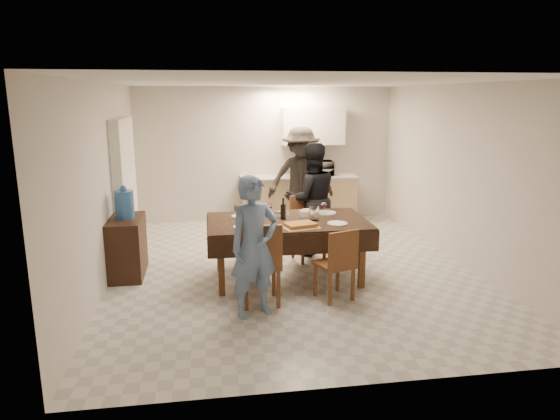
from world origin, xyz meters
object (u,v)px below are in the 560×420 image
at_px(microwave, 319,168).
at_px(console, 127,247).
at_px(savoury_tart, 300,225).
at_px(person_kitchen, 301,178).
at_px(water_jug, 124,205).
at_px(wine_bottle, 283,209).
at_px(person_far, 311,199).
at_px(person_near, 254,247).
at_px(dining_table, 287,223).
at_px(water_pitcher, 314,213).

bearing_deg(microwave, console, 38.08).
xyz_separation_m(savoury_tart, person_kitchen, (0.58, 2.99, 0.09)).
bearing_deg(person_kitchen, console, -143.07).
distance_m(water_jug, person_kitchen, 3.54).
distance_m(water_jug, wine_bottle, 2.14).
relative_size(wine_bottle, person_kitchen, 0.15).
bearing_deg(microwave, person_far, 73.52).
distance_m(savoury_tart, person_near, 0.93).
relative_size(console, person_kitchen, 0.46).
xyz_separation_m(dining_table, person_near, (-0.55, -1.05, 0.02)).
bearing_deg(dining_table, wine_bottle, 135.45).
bearing_deg(dining_table, water_pitcher, -7.68).
bearing_deg(savoury_tart, water_pitcher, 52.85).
distance_m(dining_table, water_jug, 2.21).
xyz_separation_m(water_pitcher, person_far, (0.20, 1.10, -0.05)).
height_order(dining_table, console, dining_table).
height_order(person_near, person_kitchen, person_kitchen).
xyz_separation_m(water_pitcher, person_kitchen, (0.33, 2.66, 0.02)).
relative_size(wine_bottle, microwave, 0.56).
relative_size(water_jug, microwave, 0.74).
height_order(water_jug, savoury_tart, water_jug).
bearing_deg(water_pitcher, microwave, 75.67).
bearing_deg(dining_table, console, 167.81).
distance_m(dining_table, savoury_tart, 0.40).
distance_m(water_jug, water_pitcher, 2.55).
distance_m(wine_bottle, microwave, 3.24).
relative_size(savoury_tart, person_near, 0.27).
bearing_deg(wine_bottle, water_pitcher, -14.04).
height_order(microwave, person_near, person_near).
xyz_separation_m(water_jug, wine_bottle, (2.09, -0.43, -0.03)).
xyz_separation_m(person_near, person_far, (1.10, 2.10, 0.07)).
bearing_deg(person_far, person_near, 56.69).
height_order(console, water_jug, water_jug).
bearing_deg(console, water_pitcher, -12.01).
distance_m(water_pitcher, microwave, 3.21).
xyz_separation_m(dining_table, wine_bottle, (-0.05, 0.05, 0.18)).
bearing_deg(console, wine_bottle, -11.62).
bearing_deg(person_far, dining_table, 56.69).
relative_size(console, water_jug, 2.29).
relative_size(console, savoury_tart, 2.02).
xyz_separation_m(savoury_tart, person_far, (0.45, 1.43, 0.02)).
xyz_separation_m(wine_bottle, person_near, (-0.50, -1.10, -0.17)).
height_order(wine_bottle, person_kitchen, person_kitchen).
relative_size(dining_table, console, 2.42).
xyz_separation_m(microwave, person_near, (-1.69, -4.11, -0.26)).
distance_m(dining_table, water_pitcher, 0.38).
xyz_separation_m(person_far, person_kitchen, (0.13, 1.56, 0.07)).
bearing_deg(microwave, person_near, 67.59).
bearing_deg(person_far, microwave, -112.14).
relative_size(water_pitcher, person_far, 0.11).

